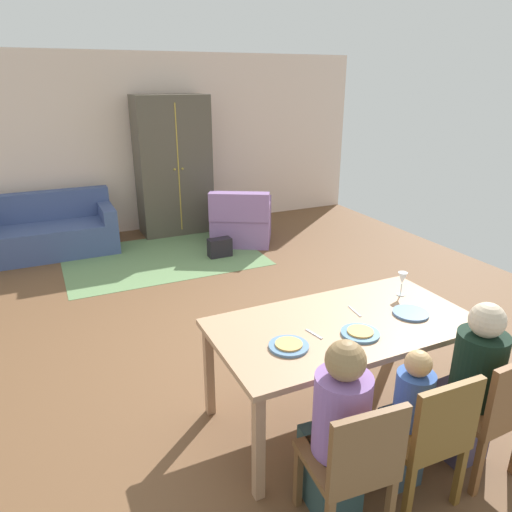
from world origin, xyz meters
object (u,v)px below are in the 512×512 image
at_px(wine_glass, 402,279).
at_px(armchair, 241,221).
at_px(person_child, 406,422).
at_px(dining_chair_child, 428,432).
at_px(person_man, 336,435).
at_px(armoire, 173,166).
at_px(plate_near_child, 360,333).
at_px(person_woman, 469,388).
at_px(handbag, 220,248).
at_px(plate_near_man, 289,346).
at_px(dining_chair_man, 354,461).
at_px(dining_chair_woman, 492,407).
at_px(dining_table, 343,332).
at_px(couch, 46,232).
at_px(plate_near_woman, 411,313).

bearing_deg(wine_glass, armchair, 85.80).
height_order(wine_glass, person_child, wine_glass).
distance_m(dining_chair_child, armchair, 4.82).
bearing_deg(person_man, armoire, 82.95).
bearing_deg(person_man, plate_near_child, 44.25).
bearing_deg(person_woman, handbag, 91.35).
distance_m(plate_near_man, wine_glass, 1.19).
distance_m(dining_chair_man, armoire, 5.74).
bearing_deg(dining_chair_woman, dining_table, 120.81).
height_order(plate_near_man, armchair, armchair).
relative_size(dining_chair_man, couch, 0.48).
xyz_separation_m(dining_chair_man, person_man, (0.01, 0.17, 0.02)).
bearing_deg(plate_near_woman, dining_chair_woman, -89.78).
bearing_deg(dining_chair_man, plate_near_man, 89.45).
bearing_deg(person_child, plate_near_woman, 48.81).
bearing_deg(couch, plate_near_child, -69.98).
bearing_deg(wine_glass, couch, 118.39).
height_order(dining_chair_child, handbag, dining_chair_child).
bearing_deg(plate_near_man, wine_glass, 14.73).
relative_size(plate_near_woman, armchair, 0.21).
bearing_deg(handbag, person_man, -102.21).
xyz_separation_m(plate_near_child, handbag, (0.40, 3.62, -0.64)).
distance_m(wine_glass, dining_chair_woman, 1.10).
bearing_deg(dining_table, plate_near_man, -166.35).
xyz_separation_m(person_man, dining_chair_woman, (0.99, -0.18, -0.02)).
bearing_deg(dining_table, couch, 110.74).
distance_m(dining_table, handbag, 3.51).
distance_m(dining_chair_child, armoire, 5.70).
bearing_deg(plate_near_child, armchair, 77.28).
height_order(dining_table, armoire, armoire).
bearing_deg(dining_chair_child, plate_near_man, 124.55).
distance_m(person_child, armoire, 5.54).
height_order(dining_table, dining_chair_child, dining_chair_child).
relative_size(plate_near_woman, dining_chair_child, 0.29).
bearing_deg(armoire, dining_chair_man, -96.93).
height_order(plate_near_child, person_child, person_child).
xyz_separation_m(dining_table, handbag, (0.40, 3.44, -0.56)).
height_order(wine_glass, person_woman, person_woman).
bearing_deg(dining_chair_man, armoire, 83.07).
bearing_deg(person_child, handbag, 84.50).
bearing_deg(armoire, dining_chair_child, -91.93).
relative_size(person_woman, couch, 0.61).
xyz_separation_m(person_woman, armchair, (0.43, 4.55, -0.19)).
xyz_separation_m(wine_glass, person_child, (-0.65, -0.84, -0.46)).
distance_m(dining_chair_man, person_man, 0.18).
bearing_deg(armoire, dining_table, -92.23).
xyz_separation_m(dining_chair_man, armchair, (1.42, 4.73, -0.17)).
distance_m(dining_table, armoire, 4.85).
relative_size(plate_near_man, dining_chair_man, 0.29).
bearing_deg(plate_near_man, handbag, 75.97).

